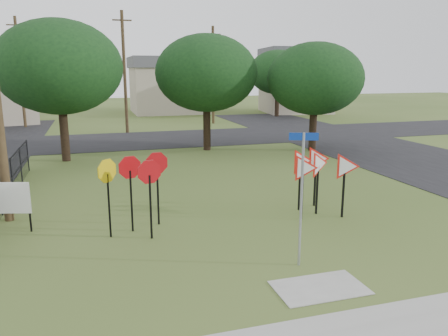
# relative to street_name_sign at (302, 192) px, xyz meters

# --- Properties ---
(ground) EXTENTS (140.00, 140.00, 0.00)m
(ground) POSITION_rel_street_name_sign_xyz_m (-0.09, 1.19, -1.87)
(ground) COLOR #3E5520
(sidewalk) EXTENTS (30.00, 1.60, 0.02)m
(sidewalk) POSITION_rel_street_name_sign_xyz_m (-0.09, -3.01, -1.86)
(sidewalk) COLOR gray
(sidewalk) RESTS_ON ground
(street_right) EXTENTS (8.00, 50.00, 0.02)m
(street_right) POSITION_rel_street_name_sign_xyz_m (11.91, 11.19, -1.86)
(street_right) COLOR black
(street_right) RESTS_ON ground
(street_far) EXTENTS (60.00, 8.00, 0.02)m
(street_far) POSITION_rel_street_name_sign_xyz_m (-0.09, 21.19, -1.86)
(street_far) COLOR black
(street_far) RESTS_ON ground
(curb_pad) EXTENTS (2.00, 1.20, 0.02)m
(curb_pad) POSITION_rel_street_name_sign_xyz_m (-0.09, -1.21, -1.86)
(curb_pad) COLOR gray
(curb_pad) RESTS_ON ground
(street_name_sign) EXTENTS (0.64, 0.26, 3.29)m
(street_name_sign) POSITION_rel_street_name_sign_xyz_m (0.00, 0.00, 0.00)
(street_name_sign) COLOR #9B9EA3
(street_name_sign) RESTS_ON ground
(stop_sign_cluster) EXTENTS (2.11, 1.26, 2.30)m
(stop_sign_cluster) POSITION_rel_street_name_sign_xyz_m (-3.54, 3.40, -0.14)
(stop_sign_cluster) COLOR black
(stop_sign_cluster) RESTS_ON ground
(yield_sign_cluster) EXTENTS (2.31, 1.63, 2.18)m
(yield_sign_cluster) POSITION_rel_street_name_sign_xyz_m (2.31, 3.50, -0.26)
(yield_sign_cluster) COLOR black
(yield_sign_cluster) RESTS_ON ground
(info_board) EXTENTS (1.20, 0.38, 1.55)m
(info_board) POSITION_rel_street_name_sign_xyz_m (-7.11, 4.40, -0.84)
(info_board) COLOR black
(info_board) RESTS_ON ground
(far_pole_a) EXTENTS (1.40, 0.24, 9.00)m
(far_pole_a) POSITION_rel_street_name_sign_xyz_m (-2.09, 25.19, 2.73)
(far_pole_a) COLOR #4B3922
(far_pole_a) RESTS_ON ground
(far_pole_b) EXTENTS (1.40, 0.24, 8.50)m
(far_pole_b) POSITION_rel_street_name_sign_xyz_m (5.91, 29.19, 2.48)
(far_pole_b) COLOR #4B3922
(far_pole_b) RESTS_ON ground
(far_pole_c) EXTENTS (1.40, 0.24, 9.00)m
(far_pole_c) POSITION_rel_street_name_sign_xyz_m (-10.09, 31.19, 2.73)
(far_pole_c) COLOR #4B3922
(far_pole_c) RESTS_ON ground
(fence_run) EXTENTS (0.05, 11.55, 1.50)m
(fence_run) POSITION_rel_street_name_sign_xyz_m (-7.69, 7.44, -1.08)
(fence_run) COLOR black
(fence_run) RESTS_ON ground
(house_mid) EXTENTS (8.40, 8.40, 6.20)m
(house_mid) POSITION_rel_street_name_sign_xyz_m (3.91, 41.19, 1.28)
(house_mid) COLOR #B3A590
(house_mid) RESTS_ON ground
(house_right) EXTENTS (8.30, 8.30, 7.20)m
(house_right) POSITION_rel_street_name_sign_xyz_m (17.91, 37.19, 1.78)
(house_right) COLOR #B3A590
(house_right) RESTS_ON ground
(tree_near_left) EXTENTS (6.40, 6.40, 7.27)m
(tree_near_left) POSITION_rel_street_name_sign_xyz_m (-6.09, 15.19, 2.99)
(tree_near_left) COLOR black
(tree_near_left) RESTS_ON ground
(tree_near_mid) EXTENTS (6.00, 6.00, 6.80)m
(tree_near_mid) POSITION_rel_street_name_sign_xyz_m (1.91, 16.19, 2.67)
(tree_near_mid) COLOR black
(tree_near_mid) RESTS_ON ground
(tree_near_right) EXTENTS (5.60, 5.60, 6.33)m
(tree_near_right) POSITION_rel_street_name_sign_xyz_m (7.91, 14.19, 2.36)
(tree_near_right) COLOR black
(tree_near_right) RESTS_ON ground
(tree_far_right) EXTENTS (6.00, 6.00, 6.80)m
(tree_far_right) POSITION_rel_street_name_sign_xyz_m (13.91, 33.19, 2.67)
(tree_far_right) COLOR black
(tree_far_right) RESTS_ON ground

